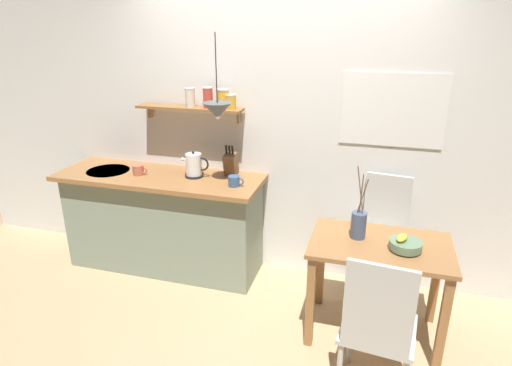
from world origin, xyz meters
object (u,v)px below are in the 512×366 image
Objects in this scene: fruit_bowl at (405,244)px; pendant_lamp at (217,111)px; dining_table at (379,260)px; knife_block at (231,164)px; dining_chair_far at (382,233)px; coffee_mug_spare at (234,181)px; dining_chair_near at (378,325)px; coffee_mug_by_sink at (139,170)px; electric_kettle at (194,165)px; twig_vase at (359,224)px.

fruit_bowl is 1.66m from pendant_lamp.
knife_block is (-1.29, 0.59, 0.41)m from dining_table.
dining_chair_far is 7.78× the size of coffee_mug_spare.
dining_chair_near is (0.01, -0.64, -0.06)m from dining_table.
dining_chair_far is at bearing 89.73° from dining_chair_near.
pendant_lamp is at bearing -6.30° from coffee_mug_by_sink.
dining_chair_far is 7.64× the size of coffee_mug_by_sink.
dining_chair_far is 2.14m from coffee_mug_by_sink.
dining_chair_near is 7.51× the size of coffee_mug_by_sink.
dining_chair_near is 2.36m from coffee_mug_by_sink.
knife_block reaches higher than dining_table.
fruit_bowl is at bearing -16.76° from coffee_mug_spare.
coffee_mug_spare reaches higher than fruit_bowl.
knife_block is at bearing 14.95° from coffee_mug_by_sink.
coffee_mug_by_sink is at bearing 153.94° from dining_chair_near.
dining_table is at bearing -16.31° from coffee_mug_spare.
fruit_bowl is 0.34× the size of pendant_lamp.
electric_kettle is at bearing 149.33° from pendant_lamp.
coffee_mug_spare is at bearing 163.58° from twig_vase.
coffee_mug_by_sink reaches higher than coffee_mug_spare.
electric_kettle is 0.31m from knife_block.
twig_vase reaches higher than coffee_mug_by_sink.
dining_chair_far is 1.62× the size of pendant_lamp.
coffee_mug_spare is (0.11, -0.24, -0.06)m from knife_block.
electric_kettle reaches higher than dining_chair_far.
knife_block is 2.11× the size of coffee_mug_spare.
dining_table is at bearing -10.33° from coffee_mug_by_sink.
pendant_lamp is at bearing -153.13° from coffee_mug_spare.
coffee_mug_spare is (-1.20, -0.20, 0.40)m from dining_chair_far.
dining_table is 1.48m from knife_block.
coffee_mug_spare is at bearing 163.24° from fruit_bowl.
coffee_mug_spare is (-1.19, 0.99, 0.41)m from dining_chair_near.
knife_block is 2.07× the size of coffee_mug_by_sink.
fruit_bowl is 1.40m from coffee_mug_spare.
twig_vase is 1.07m from coffee_mug_spare.
pendant_lamp reaches higher than knife_block.
coffee_mug_spare is (-1.02, 0.30, 0.11)m from twig_vase.
twig_vase is at bearing -9.87° from coffee_mug_by_sink.
dining_table is 4.45× the size of fruit_bowl.
pendant_lamp reaches higher than coffee_mug_by_sink.
fruit_bowl is at bearing -11.03° from coffee_mug_by_sink.
pendant_lamp is at bearing 166.44° from fruit_bowl.
dining_chair_far reaches higher than dining_table.
dining_table is 0.55m from dining_chair_far.
dining_chair_far is at bearing 9.64° from coffee_mug_spare.
electric_kettle reaches higher than coffee_mug_by_sink.
dining_table is 3.93× the size of electric_kettle.
dining_chair_near is at bearing -26.06° from coffee_mug_by_sink.
dining_chair_far reaches higher than coffee_mug_spare.
electric_kettle reaches higher than coffee_mug_spare.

